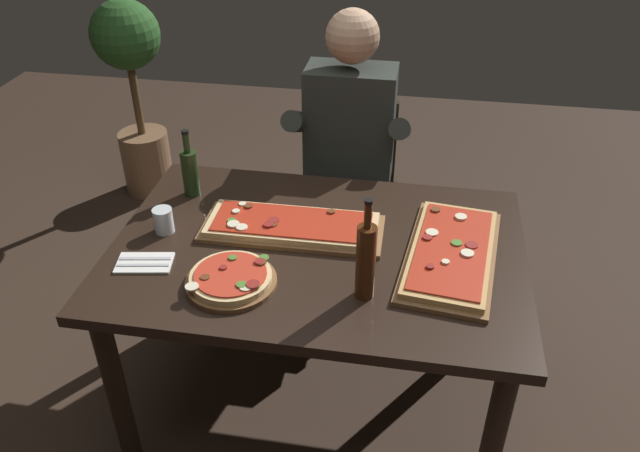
# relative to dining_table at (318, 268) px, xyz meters

# --- Properties ---
(ground_plane) EXTENTS (6.40, 6.40, 0.00)m
(ground_plane) POSITION_rel_dining_table_xyz_m (0.00, 0.00, -0.64)
(ground_plane) COLOR #38281E
(dining_table) EXTENTS (1.40, 0.96, 0.74)m
(dining_table) POSITION_rel_dining_table_xyz_m (0.00, 0.00, 0.00)
(dining_table) COLOR black
(dining_table) RESTS_ON ground_plane
(pizza_rectangular_front) EXTENTS (0.64, 0.26, 0.05)m
(pizza_rectangular_front) POSITION_rel_dining_table_xyz_m (-0.10, 0.08, 0.12)
(pizza_rectangular_front) COLOR brown
(pizza_rectangular_front) RESTS_ON dining_table
(pizza_rectangular_left) EXTENTS (0.36, 0.62, 0.05)m
(pizza_rectangular_left) POSITION_rel_dining_table_xyz_m (0.45, 0.01, 0.12)
(pizza_rectangular_left) COLOR brown
(pizza_rectangular_left) RESTS_ON dining_table
(pizza_round_far) EXTENTS (0.29, 0.29, 0.05)m
(pizza_round_far) POSITION_rel_dining_table_xyz_m (-0.23, -0.24, 0.12)
(pizza_round_far) COLOR brown
(pizza_round_far) RESTS_ON dining_table
(wine_bottle_dark) EXTENTS (0.06, 0.06, 0.27)m
(wine_bottle_dark) POSITION_rel_dining_table_xyz_m (-0.53, 0.26, 0.20)
(wine_bottle_dark) COLOR #233819
(wine_bottle_dark) RESTS_ON dining_table
(oil_bottle_amber) EXTENTS (0.06, 0.06, 0.34)m
(oil_bottle_amber) POSITION_rel_dining_table_xyz_m (0.18, -0.23, 0.23)
(oil_bottle_amber) COLOR #47230F
(oil_bottle_amber) RESTS_ON dining_table
(tumbler_near_camera) EXTENTS (0.07, 0.07, 0.09)m
(tumbler_near_camera) POSITION_rel_dining_table_xyz_m (-0.55, -0.00, 0.13)
(tumbler_near_camera) COLOR silver
(tumbler_near_camera) RESTS_ON dining_table
(napkin_cutlery_set) EXTENTS (0.20, 0.14, 0.01)m
(napkin_cutlery_set) POSITION_rel_dining_table_xyz_m (-0.54, -0.19, 0.10)
(napkin_cutlery_set) COLOR white
(napkin_cutlery_set) RESTS_ON dining_table
(diner_chair) EXTENTS (0.44, 0.44, 0.87)m
(diner_chair) POSITION_rel_dining_table_xyz_m (0.01, 0.86, -0.16)
(diner_chair) COLOR black
(diner_chair) RESTS_ON ground_plane
(seated_diner) EXTENTS (0.53, 0.41, 1.33)m
(seated_diner) POSITION_rel_dining_table_xyz_m (0.01, 0.74, 0.10)
(seated_diner) COLOR #23232D
(seated_diner) RESTS_ON ground_plane
(potted_plant_corner) EXTENTS (0.38, 0.38, 1.14)m
(potted_plant_corner) POSITION_rel_dining_table_xyz_m (-1.30, 1.45, 0.03)
(potted_plant_corner) COLOR #846042
(potted_plant_corner) RESTS_ON ground_plane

